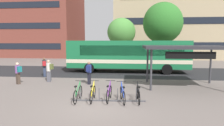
# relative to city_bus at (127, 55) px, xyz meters

# --- Properties ---
(ground) EXTENTS (200.00, 200.00, 0.00)m
(ground) POSITION_rel_city_bus_xyz_m (-1.45, -10.14, -1.78)
(ground) COLOR #6B605B
(bus_lane_asphalt) EXTENTS (80.00, 7.20, 0.01)m
(bus_lane_asphalt) POSITION_rel_city_bus_xyz_m (-1.45, -0.00, -1.77)
(bus_lane_asphalt) COLOR #232326
(bus_lane_asphalt) RESTS_ON ground
(city_bus) EXTENTS (12.05, 2.69, 3.20)m
(city_bus) POSITION_rel_city_bus_xyz_m (0.00, 0.00, 0.00)
(city_bus) COLOR #196B3D
(city_bus) RESTS_ON ground
(bike_rack) EXTENTS (3.89, 0.28, 0.70)m
(bike_rack) POSITION_rel_city_bus_xyz_m (-0.83, -9.60, -1.68)
(bike_rack) COLOR #47474C
(bike_rack) RESTS_ON ground
(parked_bicycle_green_0) EXTENTS (0.52, 1.72, 0.99)m
(parked_bicycle_green_0) POSITION_rel_city_bus_xyz_m (-2.43, -9.71, -1.39)
(parked_bicycle_green_0) COLOR black
(parked_bicycle_green_0) RESTS_ON ground
(parked_bicycle_yellow_1) EXTENTS (0.52, 1.72, 0.99)m
(parked_bicycle_yellow_1) POSITION_rel_city_bus_xyz_m (-1.66, -9.61, -1.39)
(parked_bicycle_yellow_1) COLOR black
(parked_bicycle_yellow_1) RESTS_ON ground
(parked_bicycle_purple_2) EXTENTS (0.52, 1.72, 0.99)m
(parked_bicycle_purple_2) POSITION_rel_city_bus_xyz_m (-0.80, -9.51, -1.39)
(parked_bicycle_purple_2) COLOR black
(parked_bicycle_purple_2) RESTS_ON ground
(parked_bicycle_blue_3) EXTENTS (0.52, 1.70, 0.99)m
(parked_bicycle_blue_3) POSITION_rel_city_bus_xyz_m (-0.09, -9.66, -1.39)
(parked_bicycle_blue_3) COLOR black
(parked_bicycle_blue_3) RESTS_ON ground
(parked_bicycle_black_4) EXTENTS (0.52, 1.72, 0.99)m
(parked_bicycle_black_4) POSITION_rel_city_bus_xyz_m (0.72, -9.55, -1.39)
(parked_bicycle_black_4) COLOR black
(parked_bicycle_black_4) RESTS_ON ground
(transit_shelter) EXTENTS (5.45, 3.38, 2.83)m
(transit_shelter) POSITION_rel_city_bus_xyz_m (3.95, -5.94, 0.87)
(transit_shelter) COLOR #38383D
(transit_shelter) RESTS_ON ground
(commuter_olive_pack_0) EXTENTS (0.55, 0.38, 1.71)m
(commuter_olive_pack_0) POSITION_rel_city_bus_xyz_m (-5.93, -5.27, -0.79)
(commuter_olive_pack_0) COLOR #565660
(commuter_olive_pack_0) RESTS_ON ground
(commuter_navy_pack_1) EXTENTS (0.35, 0.53, 1.66)m
(commuter_navy_pack_1) POSITION_rel_city_bus_xyz_m (-2.67, -5.84, -0.81)
(commuter_navy_pack_1) COLOR black
(commuter_navy_pack_1) RESTS_ON ground
(commuter_red_pack_2) EXTENTS (0.50, 0.60, 1.69)m
(commuter_red_pack_2) POSITION_rel_city_bus_xyz_m (-7.29, -3.19, -0.80)
(commuter_red_pack_2) COLOR #2D3851
(commuter_red_pack_2) RESTS_ON ground
(commuter_teal_pack_3) EXTENTS (0.61, 0.53, 1.60)m
(commuter_teal_pack_3) POSITION_rel_city_bus_xyz_m (-7.86, -6.26, -0.85)
(commuter_teal_pack_3) COLOR #47382D
(commuter_teal_pack_3) RESTS_ON ground
(street_tree_0) EXTENTS (4.05, 4.05, 6.47)m
(street_tree_0) POSITION_rel_city_bus_xyz_m (-0.95, 8.25, 2.67)
(street_tree_0) COLOR brown
(street_tree_0) RESTS_ON ground
(street_tree_1) EXTENTS (5.05, 5.05, 8.12)m
(street_tree_1) POSITION_rel_city_bus_xyz_m (4.49, 6.12, 3.71)
(street_tree_1) COLOR brown
(street_tree_1) RESTS_ON ground
(building_left_wing) EXTENTS (19.62, 13.90, 18.57)m
(building_left_wing) POSITION_rel_city_bus_xyz_m (-20.81, 20.95, 7.51)
(building_left_wing) COLOR brown
(building_left_wing) RESTS_ON ground
(building_right_wing) EXTENTS (20.26, 11.27, 20.24)m
(building_right_wing) POSITION_rel_city_bus_xyz_m (7.58, 18.63, 8.34)
(building_right_wing) COLOR tan
(building_right_wing) RESTS_ON ground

